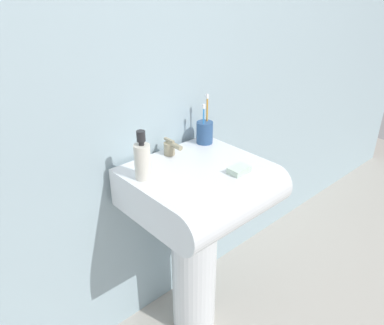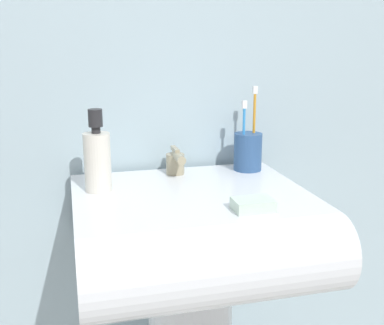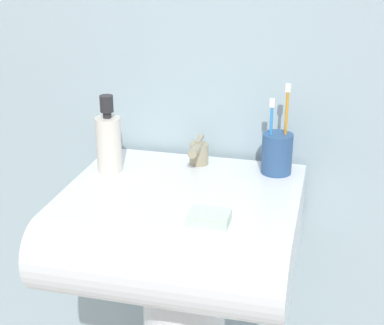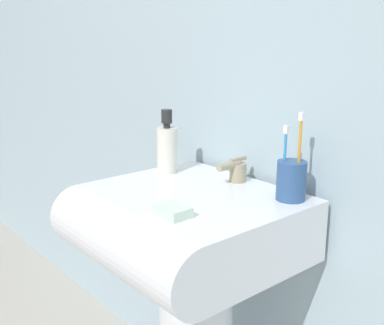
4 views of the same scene
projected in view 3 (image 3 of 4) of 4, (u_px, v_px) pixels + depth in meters
The scene contains 6 objects.
wall_back at pixel (209, 21), 1.45m from camera, with size 5.00×0.05×2.40m, color #9EB7C1.
sink_basin at pixel (177, 231), 1.32m from camera, with size 0.53×0.50×0.16m.
faucet at pixel (197, 152), 1.46m from camera, with size 0.05×0.10×0.07m.
toothbrush_cup at pixel (277, 153), 1.41m from camera, with size 0.07×0.07×0.22m.
soap_bottle at pixel (109, 141), 1.42m from camera, with size 0.06×0.06×0.19m.
bar_soap at pixel (209, 218), 1.18m from camera, with size 0.08×0.06×0.02m, color silver.
Camera 3 is at (0.31, -1.18, 1.42)m, focal length 55.00 mm.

